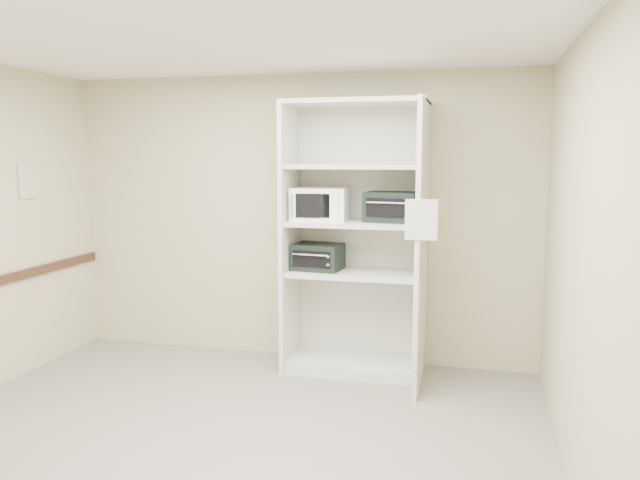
% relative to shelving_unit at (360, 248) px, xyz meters
% --- Properties ---
extents(floor, '(4.50, 4.00, 0.01)m').
position_rel_shelving_unit_xyz_m(floor, '(-0.67, -1.70, -1.13)').
color(floor, slate).
rests_on(floor, ground).
extents(ceiling, '(4.50, 4.00, 0.01)m').
position_rel_shelving_unit_xyz_m(ceiling, '(-0.67, -1.70, 1.57)').
color(ceiling, white).
extents(wall_back, '(4.50, 0.02, 2.70)m').
position_rel_shelving_unit_xyz_m(wall_back, '(-0.67, 0.30, 0.22)').
color(wall_back, beige).
rests_on(wall_back, ground).
extents(wall_right, '(0.02, 4.00, 2.70)m').
position_rel_shelving_unit_xyz_m(wall_right, '(1.58, -1.70, 0.22)').
color(wall_right, beige).
rests_on(wall_right, ground).
extents(shelving_unit, '(1.24, 0.92, 2.42)m').
position_rel_shelving_unit_xyz_m(shelving_unit, '(0.00, 0.00, 0.00)').
color(shelving_unit, beige).
rests_on(shelving_unit, floor).
extents(microwave, '(0.50, 0.39, 0.29)m').
position_rel_shelving_unit_xyz_m(microwave, '(-0.36, -0.02, 0.38)').
color(microwave, white).
rests_on(microwave, shelving_unit).
extents(toaster_oven_upper, '(0.49, 0.40, 0.26)m').
position_rel_shelving_unit_xyz_m(toaster_oven_upper, '(0.28, 0.02, 0.37)').
color(toaster_oven_upper, black).
rests_on(toaster_oven_upper, shelving_unit).
extents(toaster_oven_lower, '(0.46, 0.36, 0.24)m').
position_rel_shelving_unit_xyz_m(toaster_oven_lower, '(-0.39, -0.01, -0.09)').
color(toaster_oven_lower, black).
rests_on(toaster_oven_lower, shelving_unit).
extents(paper_sign, '(0.24, 0.02, 0.31)m').
position_rel_shelving_unit_xyz_m(paper_sign, '(0.58, -0.63, 0.33)').
color(paper_sign, white).
rests_on(paper_sign, shelving_unit).
extents(wall_poster, '(0.01, 0.22, 0.31)m').
position_rel_shelving_unit_xyz_m(wall_poster, '(-2.90, -0.63, 0.59)').
color(wall_poster, silver).
rests_on(wall_poster, wall_left).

